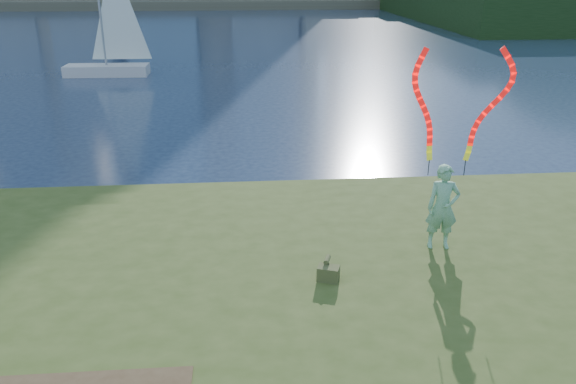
{
  "coord_description": "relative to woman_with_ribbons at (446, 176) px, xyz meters",
  "views": [
    {
      "loc": [
        0.17,
        -7.82,
        5.75
      ],
      "look_at": [
        0.88,
        1.0,
        2.18
      ],
      "focal_mm": 35.0,
      "sensor_mm": 36.0,
      "label": 1
    }
  ],
  "objects": [
    {
      "name": "ground",
      "position": [
        -3.79,
        -1.45,
        -2.21
      ],
      "size": [
        320.0,
        320.0,
        0.0
      ],
      "primitive_type": "plane",
      "color": "#1A2741",
      "rests_on": "ground"
    },
    {
      "name": "woman_with_ribbons",
      "position": [
        0.0,
        0.0,
        0.0
      ],
      "size": [
        2.04,
        0.45,
        4.01
      ],
      "rotation": [
        0.0,
        0.0,
        -0.1
      ],
      "color": "#166B38",
      "rests_on": "grassy_knoll"
    },
    {
      "name": "canvas_bag",
      "position": [
        -2.28,
        -1.07,
        -1.27
      ],
      "size": [
        0.42,
        0.47,
        0.34
      ],
      "rotation": [
        0.0,
        0.0,
        -0.33
      ],
      "color": "#3B4421",
      "rests_on": "grassy_knoll"
    },
    {
      "name": "sailboat",
      "position": [
        -11.0,
        23.35,
        -0.94
      ],
      "size": [
        4.87,
        1.54,
        7.38
      ],
      "rotation": [
        0.0,
        0.0,
        -0.02
      ],
      "color": "beige",
      "rests_on": "ground"
    }
  ]
}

